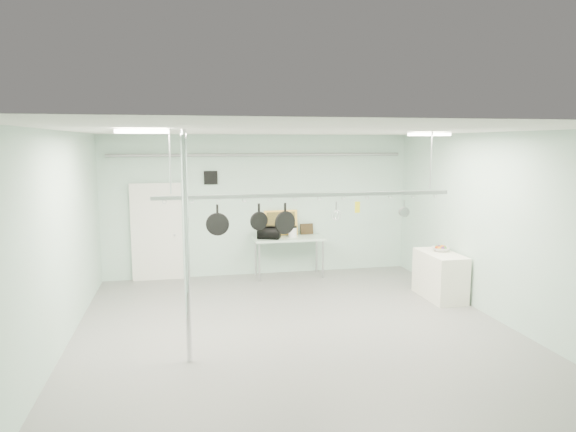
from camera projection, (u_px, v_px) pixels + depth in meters
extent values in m
plane|color=gray|center=(299.00, 336.00, 8.08)|extent=(8.00, 8.00, 0.00)
cube|color=silver|center=(299.00, 131.00, 7.62)|extent=(7.00, 8.00, 0.02)
cube|color=#A2C2AF|center=(260.00, 205.00, 11.71)|extent=(7.00, 0.02, 3.20)
cube|color=#A2C2AF|center=(503.00, 229.00, 8.55)|extent=(0.02, 8.00, 3.20)
cube|color=silver|center=(157.00, 233.00, 11.28)|extent=(1.10, 0.10, 2.20)
cube|color=black|center=(211.00, 178.00, 11.38)|extent=(0.30, 0.04, 0.30)
cylinder|color=gray|center=(260.00, 155.00, 11.46)|extent=(6.60, 0.07, 0.07)
cylinder|color=silver|center=(187.00, 249.00, 6.92)|extent=(0.08, 0.08, 3.20)
cube|color=#B3D2BD|center=(289.00, 238.00, 11.56)|extent=(1.60, 0.70, 0.05)
cylinder|color=#B7B7BC|center=(259.00, 262.00, 11.21)|extent=(0.04, 0.04, 0.86)
cylinder|color=#B7B7BC|center=(256.00, 257.00, 11.75)|extent=(0.04, 0.04, 0.86)
cylinder|color=#B7B7BC|center=(323.00, 259.00, 11.50)|extent=(0.04, 0.04, 0.86)
cylinder|color=#B7B7BC|center=(316.00, 254.00, 12.04)|extent=(0.04, 0.04, 0.86)
cube|color=white|center=(440.00, 275.00, 10.01)|extent=(0.60, 1.20, 0.90)
cube|color=#B7B7BC|center=(307.00, 195.00, 8.09)|extent=(4.80, 0.06, 0.06)
cylinder|color=#B7B7BC|center=(170.00, 164.00, 7.60)|extent=(0.02, 0.02, 0.94)
cylinder|color=#B7B7BC|center=(431.00, 162.00, 8.45)|extent=(0.02, 0.02, 0.94)
cube|color=white|center=(143.00, 131.00, 6.41)|extent=(0.65, 0.30, 0.05)
cube|color=white|center=(429.00, 134.00, 8.69)|extent=(0.65, 0.30, 0.05)
imported|color=black|center=(269.00, 233.00, 11.40)|extent=(0.57, 0.48, 0.27)
cylinder|color=white|center=(293.00, 232.00, 11.59)|extent=(0.23, 0.23, 0.22)
cube|color=gold|center=(281.00, 223.00, 11.78)|extent=(0.79, 0.18, 0.58)
cube|color=black|center=(307.00, 229.00, 11.93)|extent=(0.31, 0.11, 0.25)
imported|color=silver|center=(441.00, 249.00, 10.10)|extent=(0.41, 0.41, 0.08)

